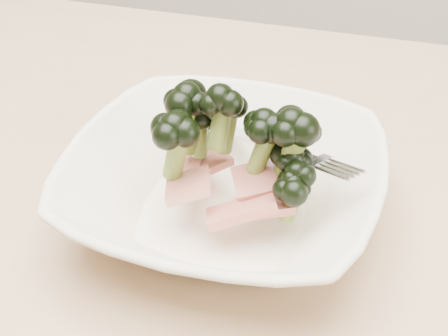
# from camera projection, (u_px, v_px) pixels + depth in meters

# --- Properties ---
(dining_table) EXTENTS (1.20, 0.80, 0.75)m
(dining_table) POSITION_uv_depth(u_px,v_px,m) (120.00, 273.00, 0.61)
(dining_table) COLOR tan
(dining_table) RESTS_ON ground
(broccoli_dish) EXTENTS (0.26, 0.26, 0.12)m
(broccoli_dish) POSITION_uv_depth(u_px,v_px,m) (227.00, 179.00, 0.51)
(broccoli_dish) COLOR #F1E5CC
(broccoli_dish) RESTS_ON dining_table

